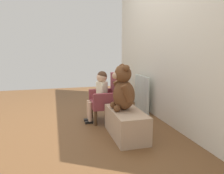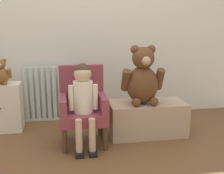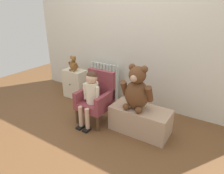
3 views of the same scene
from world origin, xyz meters
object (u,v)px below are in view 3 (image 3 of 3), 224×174
at_px(small_dresser, 75,83).
at_px(small_teddy_bear, 73,64).
at_px(radiator, 105,81).
at_px(low_bench, 140,120).
at_px(large_teddy_bear, 137,90).
at_px(child_figure, 91,91).
at_px(child_armchair, 96,97).

relative_size(small_dresser, small_teddy_bear, 1.91).
distance_m(radiator, small_teddy_bear, 0.60).
relative_size(small_dresser, low_bench, 0.66).
bearing_deg(small_dresser, small_teddy_bear, -55.91).
xyz_separation_m(small_dresser, small_teddy_bear, (0.02, -0.03, 0.36)).
relative_size(radiator, low_bench, 0.82).
height_order(radiator, small_teddy_bear, small_teddy_bear).
bearing_deg(large_teddy_bear, low_bench, 18.55).
height_order(small_dresser, low_bench, small_dresser).
bearing_deg(low_bench, large_teddy_bear, -161.45).
distance_m(small_dresser, child_figure, 0.99).
xyz_separation_m(radiator, child_figure, (0.33, -0.80, 0.19)).
xyz_separation_m(low_bench, small_teddy_bear, (-1.39, 0.33, 0.44)).
bearing_deg(radiator, child_figure, -67.32).
xyz_separation_m(small_dresser, large_teddy_bear, (1.36, -0.38, 0.33)).
height_order(child_figure, large_teddy_bear, large_teddy_bear).
relative_size(small_dresser, child_armchair, 0.70).
bearing_deg(child_figure, low_bench, 16.30).
height_order(small_dresser, child_armchair, child_armchair).
distance_m(radiator, large_teddy_bear, 1.14).
bearing_deg(child_figure, child_armchair, 90.00).
distance_m(radiator, child_armchair, 0.76).
xyz_separation_m(small_dresser, child_figure, (0.79, -0.54, 0.24)).
bearing_deg(large_teddy_bear, small_dresser, 164.42).
height_order(low_bench, large_teddy_bear, large_teddy_bear).
xyz_separation_m(child_armchair, large_teddy_bear, (0.57, 0.05, 0.23)).
bearing_deg(small_teddy_bear, radiator, 33.51).
relative_size(radiator, child_figure, 0.82).
bearing_deg(small_dresser, child_figure, -34.74).
bearing_deg(radiator, small_teddy_bear, -146.49).
bearing_deg(large_teddy_bear, child_armchair, -174.76).
relative_size(child_figure, small_teddy_bear, 2.91).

